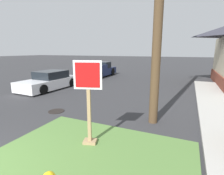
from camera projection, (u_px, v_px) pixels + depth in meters
grass_corner_patch at (81, 169)px, 3.86m from camera, size 4.92×4.55×0.08m
stop_sign at (89, 104)px, 4.64m from camera, size 0.72×0.38×2.33m
manhole_cover at (56, 111)px, 7.66m from camera, size 0.70×0.70×0.02m
parked_sedan_white at (50, 81)px, 12.14m from camera, size 2.07×4.47×1.25m
pickup_truck_navy at (99, 70)px, 18.00m from camera, size 2.17×5.05×1.48m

